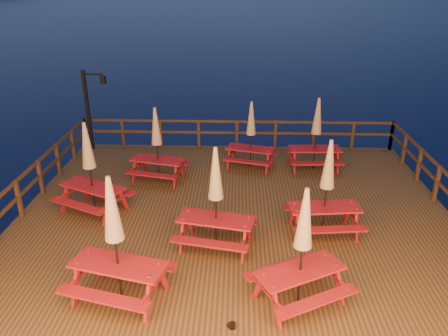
# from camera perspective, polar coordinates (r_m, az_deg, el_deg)

# --- Properties ---
(ground) EXTENTS (500.00, 500.00, 0.00)m
(ground) POSITION_cam_1_polar(r_m,az_deg,el_deg) (12.70, 1.46, -6.82)
(ground) COLOR black
(ground) RESTS_ON ground
(deck) EXTENTS (12.00, 10.00, 0.40)m
(deck) POSITION_cam_1_polar(r_m,az_deg,el_deg) (12.60, 1.47, -6.03)
(deck) COLOR #412814
(deck) RESTS_ON ground
(deck_piles) EXTENTS (11.44, 9.44, 1.40)m
(deck_piles) POSITION_cam_1_polar(r_m,az_deg,el_deg) (12.85, 1.45, -7.97)
(deck_piles) COLOR #341D10
(deck_piles) RESTS_ON ground
(railing) EXTENTS (11.80, 9.75, 1.10)m
(railing) POSITION_cam_1_polar(r_m,az_deg,el_deg) (13.78, 1.60, 1.12)
(railing) COLOR #341D10
(railing) RESTS_ON deck
(lamp_post) EXTENTS (0.85, 0.18, 3.00)m
(lamp_post) POSITION_cam_1_polar(r_m,az_deg,el_deg) (16.97, -16.98, 8.13)
(lamp_post) COLOR black
(lamp_post) RESTS_ON deck
(picnic_table_0) EXTENTS (1.80, 1.51, 2.48)m
(picnic_table_0) POSITION_cam_1_polar(r_m,az_deg,el_deg) (14.88, 11.95, 4.51)
(picnic_table_0) COLOR maroon
(picnic_table_0) RESTS_ON deck
(picnic_table_1) EXTENTS (2.24, 2.00, 2.72)m
(picnic_table_1) POSITION_cam_1_polar(r_m,az_deg,el_deg) (8.79, -14.06, -8.85)
(picnic_table_1) COLOR maroon
(picnic_table_1) RESTS_ON deck
(picnic_table_2) EXTENTS (1.92, 1.72, 2.32)m
(picnic_table_2) POSITION_cam_1_polar(r_m,az_deg,el_deg) (14.76, 3.53, 4.48)
(picnic_table_2) COLOR maroon
(picnic_table_2) RESTS_ON deck
(picnic_table_3) EXTENTS (2.28, 2.13, 2.60)m
(picnic_table_3) POSITION_cam_1_polar(r_m,az_deg,el_deg) (12.32, -17.15, 0.17)
(picnic_table_3) COLOR maroon
(picnic_table_3) RESTS_ON deck
(picnic_table_4) EXTENTS (1.91, 1.63, 2.53)m
(picnic_table_4) POSITION_cam_1_polar(r_m,az_deg,el_deg) (11.03, 13.27, -2.36)
(picnic_table_4) COLOR maroon
(picnic_table_4) RESTS_ON deck
(picnic_table_5) EXTENTS (2.26, 2.13, 2.54)m
(picnic_table_5) POSITION_cam_1_polar(r_m,az_deg,el_deg) (8.61, 10.21, -9.94)
(picnic_table_5) COLOR maroon
(picnic_table_5) RESTS_ON deck
(picnic_table_6) EXTENTS (2.07, 1.82, 2.59)m
(picnic_table_6) POSITION_cam_1_polar(r_m,az_deg,el_deg) (10.17, -1.08, -3.82)
(picnic_table_6) COLOR maroon
(picnic_table_6) RESTS_ON deck
(picnic_table_7) EXTENTS (1.97, 1.75, 2.42)m
(picnic_table_7) POSITION_cam_1_polar(r_m,az_deg,el_deg) (13.87, -8.76, 3.19)
(picnic_table_7) COLOR maroon
(picnic_table_7) RESTS_ON deck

